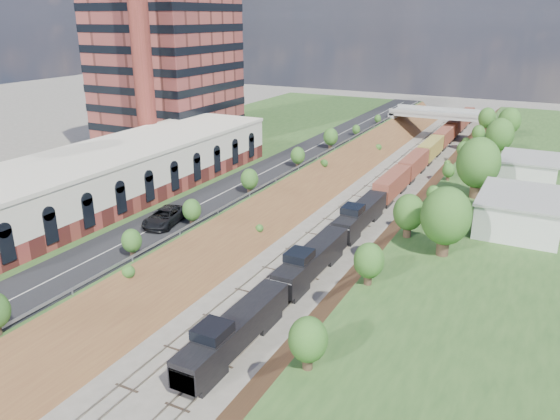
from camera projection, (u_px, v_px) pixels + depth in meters
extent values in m
cube|color=#2D5021|center=(180.00, 174.00, 97.55)|extent=(44.00, 180.00, 5.00)
cube|color=brown|center=(290.00, 205.00, 88.94)|extent=(10.00, 180.00, 10.00)
cube|color=brown|center=(425.00, 228.00, 79.48)|extent=(10.00, 180.00, 10.00)
cube|color=gray|center=(338.00, 213.00, 85.30)|extent=(1.58, 180.00, 0.18)
cube|color=gray|center=(370.00, 218.00, 83.06)|extent=(1.58, 180.00, 0.18)
cube|color=black|center=(265.00, 172.00, 89.17)|extent=(8.00, 180.00, 0.10)
cube|color=#99999E|center=(288.00, 172.00, 87.24)|extent=(0.06, 171.00, 0.30)
cube|color=maroon|center=(111.00, 192.00, 75.75)|extent=(14.00, 62.00, 2.20)
cube|color=beige|center=(108.00, 169.00, 74.66)|extent=(14.00, 62.00, 4.30)
cube|color=beige|center=(106.00, 152.00, 73.85)|extent=(14.30, 62.30, 0.50)
cube|color=brown|center=(163.00, 28.00, 104.08)|extent=(22.00, 22.00, 44.00)
cylinder|color=maroon|center=(141.00, 43.00, 87.91)|extent=(3.20, 3.20, 40.00)
cube|color=gray|center=(394.00, 123.00, 140.05)|extent=(1.50, 8.00, 6.20)
cube|color=gray|center=(489.00, 131.00, 130.17)|extent=(1.50, 8.00, 6.20)
cube|color=gray|center=(441.00, 115.00, 134.07)|extent=(24.00, 8.00, 1.00)
cube|color=gray|center=(438.00, 114.00, 130.45)|extent=(24.00, 0.30, 0.80)
cube|color=gray|center=(445.00, 109.00, 137.15)|extent=(24.00, 0.30, 0.80)
cube|color=silver|center=(520.00, 213.00, 65.05)|extent=(9.00, 12.00, 4.00)
cube|color=silver|center=(528.00, 170.00, 83.77)|extent=(8.00, 10.00, 3.60)
cylinder|color=#473323|center=(443.00, 244.00, 58.02)|extent=(1.30, 1.30, 2.62)
ellipsoid|color=#315D20|center=(446.00, 216.00, 56.96)|extent=(5.25, 5.25, 6.30)
cylinder|color=#473323|center=(104.00, 269.00, 53.88)|extent=(0.66, 0.66, 1.22)
ellipsoid|color=#315D20|center=(103.00, 255.00, 53.38)|extent=(2.45, 2.45, 2.94)
cube|color=black|center=(204.00, 377.00, 46.05)|extent=(2.40, 4.00, 0.90)
cube|color=black|center=(235.00, 330.00, 49.77)|extent=(2.71, 16.24, 2.49)
cube|color=black|center=(193.00, 373.00, 44.33)|extent=(2.49, 3.00, 1.80)
cube|color=silver|center=(192.00, 362.00, 44.00)|extent=(2.49, 3.00, 0.15)
cube|color=black|center=(212.00, 331.00, 46.07)|extent=(2.65, 3.10, 0.90)
cube|color=black|center=(312.00, 259.00, 64.21)|extent=(2.71, 16.24, 2.49)
cube|color=black|center=(361.00, 214.00, 78.66)|extent=(2.71, 16.24, 2.49)
cube|color=brown|center=(439.00, 141.00, 122.71)|extent=(2.71, 87.22, 3.25)
imported|color=black|center=(165.00, 217.00, 66.39)|extent=(4.53, 7.63, 1.99)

